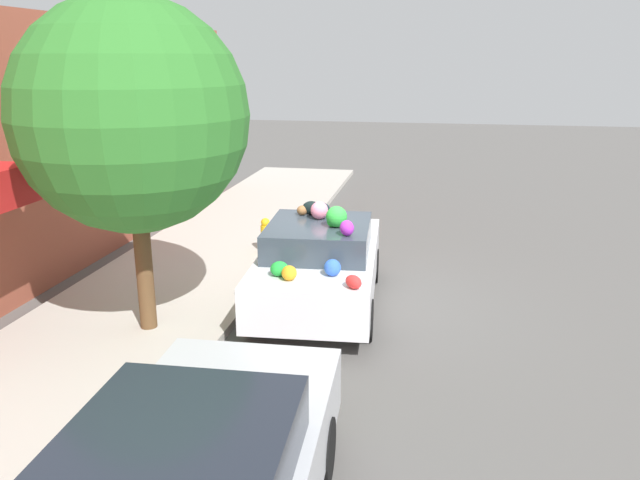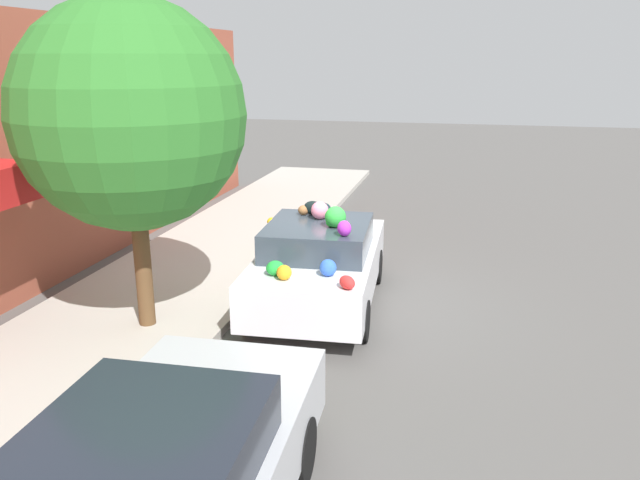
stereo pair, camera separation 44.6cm
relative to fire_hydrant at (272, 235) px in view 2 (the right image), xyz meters
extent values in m
plane|color=#565451|center=(-2.26, -1.54, -0.47)|extent=(60.00, 60.00, 0.00)
cube|color=#B2ADA3|center=(-2.26, 1.16, -0.41)|extent=(24.00, 3.20, 0.13)
cube|color=#9E4C38|center=(-2.26, 3.41, 1.86)|extent=(18.00, 0.30, 4.66)
cylinder|color=brown|center=(-3.85, 0.70, 0.63)|extent=(0.24, 0.24, 1.94)
sphere|color=#2D7228|center=(-3.85, 0.70, 2.69)|extent=(3.13, 3.13, 3.13)
cylinder|color=gold|center=(0.00, 0.00, -0.07)|extent=(0.20, 0.20, 0.55)
sphere|color=gold|center=(0.00, 0.00, 0.26)|extent=(0.18, 0.18, 0.18)
cube|color=silver|center=(-2.26, -1.54, 0.17)|extent=(4.04, 2.04, 0.67)
cube|color=#333D47|center=(-2.42, -1.55, 0.73)|extent=(1.87, 1.68, 0.44)
cylinder|color=black|center=(-1.10, -0.64, -0.17)|extent=(0.62, 0.22, 0.60)
cylinder|color=black|center=(-0.99, -2.28, -0.17)|extent=(0.62, 0.22, 0.60)
cylinder|color=black|center=(-3.53, -0.81, -0.17)|extent=(0.62, 0.22, 0.60)
cylinder|color=black|center=(-3.42, -2.44, -0.17)|extent=(0.62, 0.22, 0.60)
sphere|color=yellow|center=(-1.04, -1.02, 0.60)|extent=(0.27, 0.27, 0.19)
ellipsoid|color=pink|center=(-1.35, -0.78, 0.61)|extent=(0.28, 0.29, 0.22)
ellipsoid|color=pink|center=(-1.24, -1.86, 0.58)|extent=(0.27, 0.16, 0.14)
ellipsoid|color=green|center=(-2.54, -1.78, 1.04)|extent=(0.23, 0.17, 0.18)
ellipsoid|color=brown|center=(-1.92, -1.18, 1.03)|extent=(0.23, 0.22, 0.16)
sphere|color=blue|center=(-3.52, -1.96, 0.62)|extent=(0.31, 0.31, 0.24)
sphere|color=pink|center=(-2.12, -1.50, 1.09)|extent=(0.40, 0.40, 0.28)
sphere|color=red|center=(-0.95, -1.41, 0.58)|extent=(0.20, 0.20, 0.14)
sphere|color=green|center=(-2.56, -1.85, 1.11)|extent=(0.45, 0.45, 0.32)
ellipsoid|color=green|center=(-3.66, -1.23, 0.61)|extent=(0.34, 0.35, 0.21)
sphere|color=#EFA416|center=(-1.43, -2.12, 0.61)|extent=(0.24, 0.24, 0.22)
ellipsoid|color=red|center=(-3.95, -2.31, 0.59)|extent=(0.33, 0.32, 0.18)
sphere|color=purple|center=(-0.96, -1.80, 0.59)|extent=(0.24, 0.24, 0.18)
ellipsoid|color=black|center=(-1.88, -1.32, 1.06)|extent=(0.23, 0.31, 0.23)
ellipsoid|color=purple|center=(-3.00, -2.08, 1.06)|extent=(0.30, 0.30, 0.23)
sphere|color=orange|center=(-3.81, -1.41, 0.61)|extent=(0.22, 0.22, 0.21)
ellipsoid|color=black|center=(-1.83, -1.48, 1.05)|extent=(0.36, 0.38, 0.20)
ellipsoid|color=green|center=(-0.87, -1.97, 0.60)|extent=(0.23, 0.19, 0.20)
cube|color=#1E232D|center=(-8.18, -1.62, 0.71)|extent=(2.08, 1.67, 0.44)
cylinder|color=black|center=(-6.64, -0.73, -0.16)|extent=(0.64, 0.21, 0.63)
cylinder|color=black|center=(-6.57, -2.39, -0.16)|extent=(0.64, 0.21, 0.63)
camera|label=1|loc=(-11.61, -3.32, 3.44)|focal=35.00mm
camera|label=2|loc=(-11.52, -3.76, 3.44)|focal=35.00mm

